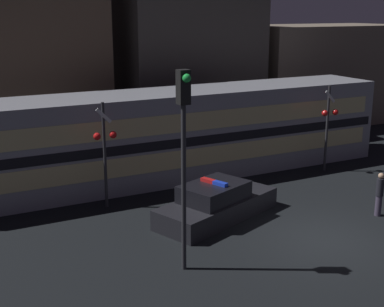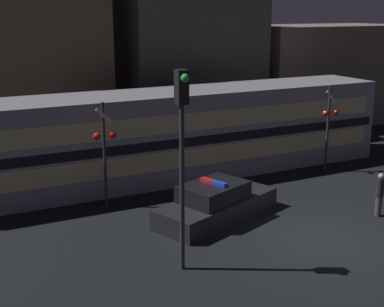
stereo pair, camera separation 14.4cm
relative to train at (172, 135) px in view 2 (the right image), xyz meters
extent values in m
plane|color=black|center=(1.51, -8.23, -1.88)|extent=(120.00, 120.00, 0.00)
cube|color=gray|center=(0.00, 0.01, 0.00)|extent=(20.15, 3.08, 3.76)
cube|color=black|center=(0.00, -1.54, 0.00)|extent=(19.74, 0.03, 0.38)
cube|color=beige|center=(0.00, -1.54, -0.68)|extent=(19.14, 0.02, 0.75)
cube|color=beige|center=(0.00, -1.54, 0.83)|extent=(19.14, 0.02, 0.75)
cube|color=black|center=(-0.61, -5.10, -1.52)|extent=(5.10, 3.38, 0.71)
cube|color=black|center=(-0.79, -5.17, -0.87)|extent=(2.70, 2.30, 0.59)
cube|color=blue|center=(-0.69, -5.42, -0.52)|extent=(0.38, 0.58, 0.12)
cube|color=red|center=(-0.89, -4.92, -0.52)|extent=(0.38, 0.58, 0.12)
cylinder|color=#3F384C|center=(4.57, -7.54, -1.50)|extent=(0.23, 0.23, 0.75)
cylinder|color=black|center=(4.57, -7.54, -0.81)|extent=(0.27, 0.27, 0.63)
sphere|color=tan|center=(4.57, -7.54, -0.40)|extent=(0.20, 0.20, 0.20)
cylinder|color=#2D2D33|center=(6.52, -2.42, 0.06)|extent=(0.11, 0.11, 3.87)
sphere|color=red|center=(6.22, -2.55, 0.83)|extent=(0.27, 0.27, 0.27)
sphere|color=red|center=(6.81, -2.55, 0.83)|extent=(0.27, 0.27, 0.27)
cube|color=white|center=(6.52, -2.49, 1.53)|extent=(0.58, 0.03, 0.58)
cylinder|color=#2D2D33|center=(-3.73, -2.31, 0.09)|extent=(0.11, 0.11, 3.93)
sphere|color=red|center=(-4.03, -2.45, 0.87)|extent=(0.27, 0.27, 0.27)
sphere|color=red|center=(-3.43, -2.45, 0.87)|extent=(0.27, 0.27, 0.27)
cube|color=white|center=(-3.73, -2.39, 1.58)|extent=(0.58, 0.03, 0.58)
cylinder|color=#2D2D33|center=(-3.35, -8.01, 0.47)|extent=(0.13, 0.13, 4.70)
cube|color=black|center=(-3.35, -8.01, 3.28)|extent=(0.30, 0.30, 0.90)
sphere|color=green|center=(-3.35, -8.21, 3.53)|extent=(0.23, 0.23, 0.23)
cube|color=brown|center=(-4.23, 7.09, 3.35)|extent=(6.25, 6.11, 10.45)
cube|color=#47423D|center=(3.92, 6.30, 2.42)|extent=(7.56, 4.77, 8.60)
cube|color=#726656|center=(13.70, 6.77, 1.19)|extent=(10.59, 5.63, 6.14)
camera|label=1|loc=(-9.42, -20.34, 5.21)|focal=50.00mm
camera|label=2|loc=(-9.29, -20.40, 5.21)|focal=50.00mm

